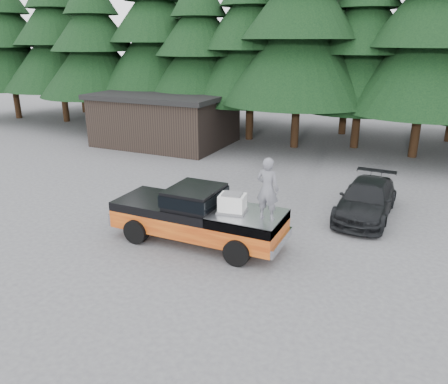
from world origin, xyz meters
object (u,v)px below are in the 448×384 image
at_px(man_on_bed, 267,189).
at_px(utility_building, 166,118).
at_px(air_compressor, 232,204).
at_px(parked_car, 366,200).
at_px(pickup_truck, 198,223).

relative_size(man_on_bed, utility_building, 0.23).
height_order(air_compressor, utility_building, utility_building).
height_order(air_compressor, parked_car, air_compressor).
height_order(pickup_truck, man_on_bed, man_on_bed).
height_order(air_compressor, man_on_bed, man_on_bed).
relative_size(air_compressor, utility_building, 0.10).
bearing_deg(utility_building, parked_car, -28.81).
bearing_deg(pickup_truck, man_on_bed, -3.98).
relative_size(pickup_truck, utility_building, 0.71).
distance_m(pickup_truck, man_on_bed, 2.97).
bearing_deg(pickup_truck, parked_car, 44.36).
bearing_deg(man_on_bed, air_compressor, -1.80).
distance_m(air_compressor, parked_car, 6.05).
bearing_deg(parked_car, air_compressor, -124.45).
bearing_deg(utility_building, man_on_bed, -47.58).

